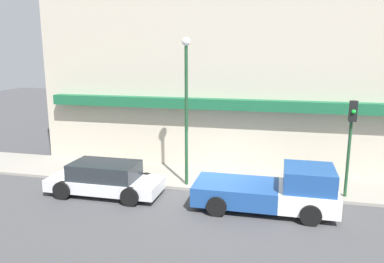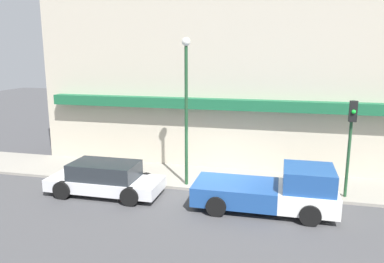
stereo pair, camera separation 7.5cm
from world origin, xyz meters
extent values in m
plane|color=#424244|center=(0.00, 0.00, 0.00)|extent=(80.00, 80.00, 0.00)
cube|color=gray|center=(0.00, 1.59, 0.06)|extent=(36.00, 3.19, 0.12)
cube|color=#BCB29E|center=(0.00, 4.69, 5.87)|extent=(19.80, 3.00, 11.75)
cube|color=#195B38|center=(0.00, 2.89, 3.38)|extent=(18.22, 0.60, 0.50)
cube|color=white|center=(3.64, -1.20, 0.60)|extent=(2.09, 2.05, 0.72)
cube|color=#1E478C|center=(3.64, -1.20, 1.36)|extent=(1.78, 1.88, 0.79)
cube|color=#1E478C|center=(1.02, -1.20, 0.60)|extent=(3.14, 2.05, 0.72)
cylinder|color=black|center=(3.69, -0.18, 0.37)|extent=(0.74, 0.22, 0.74)
cylinder|color=black|center=(3.69, -2.23, 0.37)|extent=(0.74, 0.22, 0.74)
cylinder|color=black|center=(0.44, -0.18, 0.37)|extent=(0.74, 0.22, 0.74)
cylinder|color=black|center=(0.44, -2.23, 0.37)|extent=(0.74, 0.22, 0.74)
cube|color=silver|center=(-4.41, -1.20, 0.47)|extent=(4.71, 1.80, 0.49)
cube|color=#23282D|center=(-4.41, -1.20, 1.04)|extent=(2.73, 1.62, 0.66)
cylinder|color=black|center=(-2.95, -0.30, 0.37)|extent=(0.74, 0.22, 0.74)
cylinder|color=black|center=(-2.95, -2.10, 0.37)|extent=(0.74, 0.22, 0.74)
cylinder|color=black|center=(-5.87, -0.30, 0.37)|extent=(0.74, 0.22, 0.74)
cylinder|color=black|center=(-5.87, -2.10, 0.37)|extent=(0.74, 0.22, 0.74)
cylinder|color=red|center=(-3.82, 0.65, 0.38)|extent=(0.18, 0.18, 0.51)
sphere|color=red|center=(-3.82, 0.65, 0.70)|extent=(0.17, 0.17, 0.17)
cylinder|color=#1E4728|center=(-1.35, 0.44, 3.09)|extent=(0.14, 0.14, 5.93)
sphere|color=silver|center=(-1.35, 0.44, 6.23)|extent=(0.36, 0.36, 0.36)
cylinder|color=#1E4728|center=(5.21, 0.55, 2.07)|extent=(0.12, 0.12, 3.89)
cube|color=black|center=(5.21, 0.39, 3.61)|extent=(0.28, 0.20, 0.80)
sphere|color=green|center=(5.21, 0.27, 3.61)|extent=(0.16, 0.16, 0.16)
camera|label=1|loc=(2.52, -14.70, 5.80)|focal=35.00mm
camera|label=2|loc=(2.59, -14.69, 5.80)|focal=35.00mm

